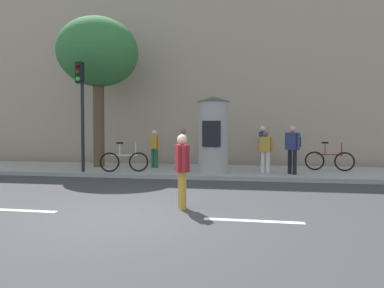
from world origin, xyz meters
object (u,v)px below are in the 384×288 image
at_px(poster_column, 213,134).
at_px(bicycle_leaning, 329,160).
at_px(pedestrian_with_backpack, 262,143).
at_px(pedestrian_in_red_top, 182,165).
at_px(bicycle_upright, 124,161).
at_px(pedestrian_in_dark_shirt, 265,148).
at_px(pedestrian_near_pole, 155,146).
at_px(street_tree, 98,54).
at_px(pedestrian_tallest, 183,146).
at_px(traffic_light, 81,98).
at_px(pedestrian_with_bag, 293,145).

xyz_separation_m(poster_column, bicycle_leaning, (4.26, 1.41, -1.00)).
distance_m(poster_column, pedestrian_with_backpack, 3.20).
distance_m(pedestrian_in_red_top, bicycle_leaning, 7.85).
bearing_deg(bicycle_upright, pedestrian_in_dark_shirt, 7.84).
bearing_deg(bicycle_leaning, pedestrian_near_pole, -179.05).
height_order(pedestrian_with_backpack, bicycle_upright, pedestrian_with_backpack).
distance_m(pedestrian_near_pole, bicycle_upright, 1.81).
distance_m(street_tree, pedestrian_in_red_top, 9.02).
bearing_deg(pedestrian_tallest, bicycle_leaning, 5.29).
relative_size(pedestrian_in_dark_shirt, pedestrian_with_backpack, 0.88).
xyz_separation_m(traffic_light, street_tree, (-0.25, 1.97, 2.05)).
distance_m(street_tree, bicycle_leaning, 10.23).
distance_m(pedestrian_in_red_top, pedestrian_tallest, 6.14).
distance_m(poster_column, pedestrian_near_pole, 2.91).
height_order(pedestrian_in_red_top, pedestrian_with_bag, pedestrian_with_bag).
xyz_separation_m(pedestrian_in_red_top, pedestrian_with_backpack, (1.90, 7.73, 0.24)).
height_order(traffic_light, street_tree, street_tree).
relative_size(traffic_light, pedestrian_tallest, 2.46).
relative_size(pedestrian_near_pole, bicycle_leaning, 0.89).
bearing_deg(traffic_light, bicycle_leaning, 12.91).
distance_m(pedestrian_in_red_top, pedestrian_with_backpack, 7.96).
distance_m(traffic_light, pedestrian_near_pole, 3.44).
height_order(poster_column, pedestrian_tallest, poster_column).
xyz_separation_m(pedestrian_tallest, pedestrian_in_dark_shirt, (3.12, -0.49, -0.05)).
distance_m(pedestrian_with_backpack, bicycle_leaning, 2.79).
bearing_deg(traffic_light, pedestrian_with_bag, 5.58).
relative_size(street_tree, pedestrian_near_pole, 4.01).
xyz_separation_m(poster_column, pedestrian_with_backpack, (1.82, 2.60, -0.38)).
height_order(street_tree, pedestrian_with_backpack, street_tree).
height_order(pedestrian_tallest, pedestrian_with_bag, pedestrian_with_bag).
relative_size(street_tree, bicycle_leaning, 3.56).
bearing_deg(pedestrian_near_pole, pedestrian_in_red_top, -68.89).
relative_size(pedestrian_tallest, bicycle_leaning, 0.92).
bearing_deg(pedestrian_in_dark_shirt, bicycle_leaning, 22.51).
distance_m(traffic_light, bicycle_leaning, 9.52).
relative_size(pedestrian_in_red_top, bicycle_upright, 0.91).
bearing_deg(pedestrian_with_backpack, pedestrian_tallest, -151.01).
relative_size(traffic_light, pedestrian_with_backpack, 2.33).
bearing_deg(bicycle_upright, poster_column, 5.17).
bearing_deg(pedestrian_in_dark_shirt, pedestrian_in_red_top, -109.24).
height_order(traffic_light, pedestrian_near_pole, traffic_light).
relative_size(poster_column, pedestrian_in_dark_shirt, 1.83).
height_order(pedestrian_tallest, pedestrian_near_pole, pedestrian_tallest).
bearing_deg(traffic_light, pedestrian_in_dark_shirt, 9.18).
bearing_deg(pedestrian_in_red_top, street_tree, 127.37).
xyz_separation_m(traffic_light, pedestrian_with_bag, (7.51, 0.73, -1.68)).
distance_m(pedestrian_in_dark_shirt, bicycle_leaning, 2.65).
height_order(street_tree, pedestrian_with_bag, street_tree).
bearing_deg(poster_column, street_tree, 165.32).
xyz_separation_m(pedestrian_in_dark_shirt, bicycle_upright, (-5.10, -0.70, -0.49)).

